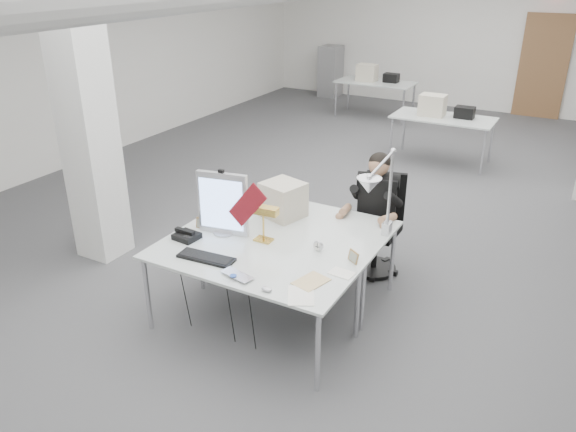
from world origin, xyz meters
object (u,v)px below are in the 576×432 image
object	(u,v)px
monitor	(223,204)
bankers_lamp	(263,221)
desk_main	(250,260)
seated_person	(377,195)
desk_phone	(187,236)
beige_monitor	(283,200)
office_chair	(376,225)
laptop	(233,278)
architect_lamp	(380,198)

from	to	relation	value
monitor	bankers_lamp	xyz separation A→B (m)	(0.40, 0.04, -0.11)
desk_main	seated_person	world-z (taller)	seated_person
monitor	desk_phone	distance (m)	0.44
beige_monitor	office_chair	bearing A→B (deg)	57.83
desk_main	monitor	size ratio (longest dim) A/B	3.04
office_chair	beige_monitor	bearing A→B (deg)	-152.65
office_chair	monitor	size ratio (longest dim) A/B	1.82
bankers_lamp	desk_phone	world-z (taller)	bankers_lamp
laptop	desk_phone	xyz separation A→B (m)	(-0.76, 0.38, 0.01)
desk_main	laptop	world-z (taller)	laptop
desk_main	office_chair	distance (m)	1.68
seated_person	laptop	world-z (taller)	seated_person
desk_main	seated_person	xyz separation A→B (m)	(0.55, 1.53, 0.16)
desk_main	laptop	size ratio (longest dim) A/B	6.25
desk_main	beige_monitor	xyz separation A→B (m)	(-0.19, 0.90, 0.19)
bankers_lamp	laptop	bearing A→B (deg)	-84.48
desk_main	architect_lamp	distance (m)	1.23
laptop	desk_phone	bearing A→B (deg)	166.43
office_chair	architect_lamp	size ratio (longest dim) A/B	1.20
laptop	bankers_lamp	world-z (taller)	bankers_lamp
office_chair	laptop	distance (m)	1.99
desk_main	office_chair	bearing A→B (deg)	70.67
office_chair	architect_lamp	bearing A→B (deg)	-84.96
laptop	architect_lamp	world-z (taller)	architect_lamp
desk_main	beige_monitor	bearing A→B (deg)	101.59
desk_phone	beige_monitor	xyz separation A→B (m)	(0.52, 0.86, 0.15)
architect_lamp	office_chair	bearing A→B (deg)	92.98
beige_monitor	architect_lamp	size ratio (longest dim) A/B	0.41
office_chair	bankers_lamp	distance (m)	1.44
office_chair	architect_lamp	world-z (taller)	architect_lamp
monitor	architect_lamp	size ratio (longest dim) A/B	0.66
monitor	bankers_lamp	world-z (taller)	monitor
bankers_lamp	beige_monitor	xyz separation A→B (m)	(-0.11, 0.56, -0.02)
office_chair	desk_main	bearing A→B (deg)	-124.30
laptop	beige_monitor	world-z (taller)	beige_monitor
bankers_lamp	beige_monitor	size ratio (longest dim) A/B	1.04
bankers_lamp	architect_lamp	distance (m)	1.04
desk_main	desk_phone	world-z (taller)	desk_phone
desk_main	monitor	world-z (taller)	monitor
seated_person	laptop	bearing A→B (deg)	-119.76
monitor	architect_lamp	distance (m)	1.41
desk_main	office_chair	size ratio (longest dim) A/B	1.67
desk_phone	beige_monitor	distance (m)	1.02
bankers_lamp	desk_main	bearing A→B (deg)	-83.46
office_chair	beige_monitor	distance (m)	1.07
office_chair	seated_person	xyz separation A→B (m)	(0.00, -0.05, 0.36)
desk_phone	seated_person	bearing A→B (deg)	55.19
monitor	architect_lamp	bearing A→B (deg)	8.11
bankers_lamp	architect_lamp	bearing A→B (deg)	18.43
bankers_lamp	architect_lamp	world-z (taller)	architect_lamp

